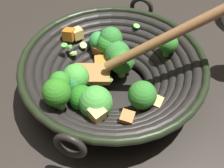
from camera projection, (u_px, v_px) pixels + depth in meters
ground_plane at (113, 90)px, 0.62m from camera, size 4.00×4.00×0.00m
wok at (112, 71)px, 0.58m from camera, size 0.38×0.39×0.24m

